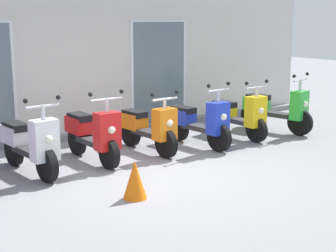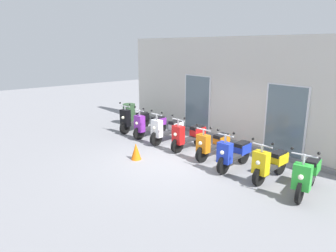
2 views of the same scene
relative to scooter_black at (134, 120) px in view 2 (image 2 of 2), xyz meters
name	(u,v)px [view 2 (image 2 of 2)]	position (x,y,z in m)	size (l,w,h in m)	color
ground_plane	(173,161)	(3.66, -1.00, -0.48)	(40.00, 40.00, 0.00)	gray
storefront_facade	(239,93)	(3.66, 2.03, 1.33)	(12.13, 0.50, 3.73)	beige
scooter_black	(134,120)	(0.00, 0.00, 0.00)	(0.73, 1.63, 1.25)	black
scooter_purple	(150,125)	(1.09, -0.01, 0.01)	(0.56, 1.60, 1.24)	black
scooter_white	(167,130)	(2.03, 0.07, -0.01)	(0.58, 1.64, 1.25)	black
scooter_red	(188,136)	(3.12, 0.12, 0.00)	(0.63, 1.58, 1.24)	black
scooter_orange	(213,144)	(4.21, 0.15, -0.03)	(0.58, 1.56, 1.14)	black
scooter_blue	(234,153)	(5.19, -0.04, -0.01)	(0.58, 1.59, 1.24)	black
scooter_yellow	(270,163)	(6.28, 0.08, -0.02)	(0.61, 1.52, 1.19)	black
scooter_green	(307,175)	(7.30, 0.03, 0.02)	(0.75, 1.65, 1.27)	black
traffic_cone	(136,151)	(2.80, -1.78, -0.22)	(0.32, 0.32, 0.52)	orange
trash_bin	(129,114)	(-1.11, 0.47, -0.02)	(0.54, 0.54, 0.92)	#2D4C2D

